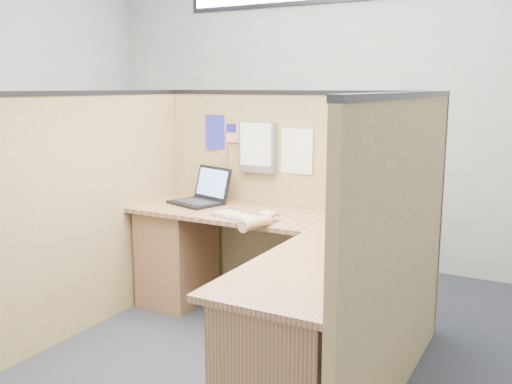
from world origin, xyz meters
The scene contains 13 objects.
floor centered at (0.00, 0.00, 0.00)m, with size 5.00×5.00×0.00m, color #1E212B.
wall_back centered at (0.00, 2.25, 1.40)m, with size 5.00×5.00×0.00m, color #9EA1A3.
cubicle_partitions centered at (0.00, 0.43, 0.77)m, with size 2.06×1.83×1.53m.
l_desk centered at (0.18, 0.29, 0.39)m, with size 1.95×1.75×0.73m.
laptop centered at (-0.62, 0.79, 0.79)m, with size 0.41×0.43×0.25m.
keyboard centered at (-0.10, 0.48, 0.74)m, with size 0.44×0.25×0.03m.
mouse centered at (0.08, 0.50, 0.75)m, with size 0.11×0.07×0.04m, color silver.
hand_forearm centered at (0.09, 0.37, 0.77)m, with size 0.11×0.38×0.08m.
blue_poster centered at (-0.58, 0.97, 1.23)m, with size 0.19×0.00×0.25m, color #22269F.
american_flag centered at (-0.42, 0.96, 1.21)m, with size 0.21×0.01×0.36m.
file_holder centered at (-0.24, 0.94, 1.14)m, with size 0.28×0.05×0.35m.
paper_left centered at (0.05, 0.97, 1.12)m, with size 0.24×0.00×0.31m, color white.
paper_right centered at (0.53, 0.97, 1.04)m, with size 0.23×0.00×0.29m, color white.
Camera 1 is at (1.67, -2.54, 1.55)m, focal length 40.00 mm.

